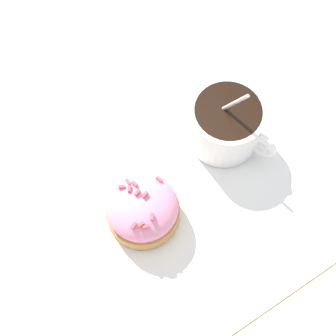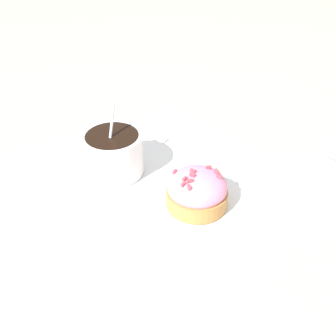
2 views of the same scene
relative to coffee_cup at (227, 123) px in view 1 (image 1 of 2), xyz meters
The scene contains 4 objects.
ground_plane 0.08m from the coffee_cup, ahead, with size 3.00×3.00×0.00m, color #C6B793.
paper_napkin 0.08m from the coffee_cup, ahead, with size 0.38×0.39×0.00m.
coffee_cup is the anchor object (origin of this frame).
frosted_pastry 0.14m from the coffee_cup, ahead, with size 0.08×0.08×0.05m.
Camera 1 is at (0.15, 0.15, 0.51)m, focal length 50.00 mm.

